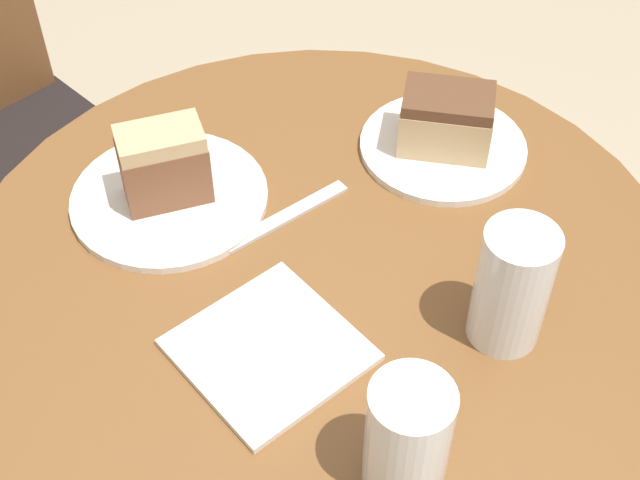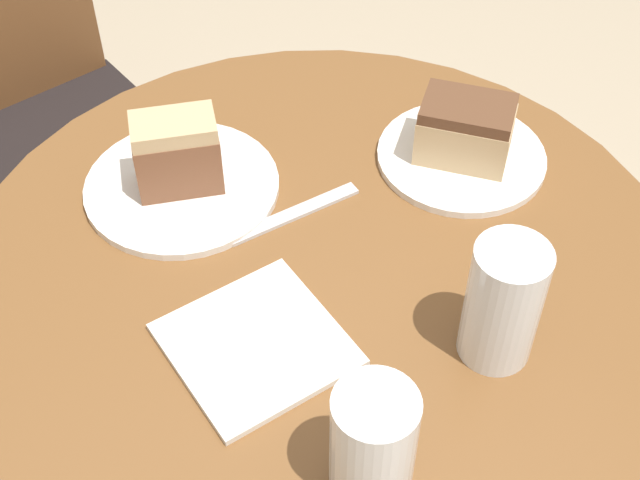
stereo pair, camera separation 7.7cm
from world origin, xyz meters
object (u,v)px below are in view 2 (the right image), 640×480
object	(u,v)px
plate_far	(461,157)
glass_water	(502,309)
chair	(38,121)
cake_slice_far	(465,130)
plate_near	(182,186)
glass_lemonade	(372,450)
cake_slice_near	(177,153)

from	to	relation	value
plate_far	glass_water	bearing A→B (deg)	-130.50
plate_far	glass_water	world-z (taller)	glass_water
chair	cake_slice_far	world-z (taller)	chair
chair	plate_near	xyz separation A→B (m)	(-0.06, -0.61, 0.30)
glass_water	glass_lemonade	bearing A→B (deg)	-171.64
plate_far	glass_water	distance (m)	0.30
chair	plate_far	distance (m)	0.89
chair	glass_water	xyz separation A→B (m)	(0.05, -1.02, 0.36)
plate_far	glass_lemonade	bearing A→B (deg)	-147.22
chair	glass_water	distance (m)	1.09
chair	plate_far	world-z (taller)	chair
plate_far	cake_slice_near	bearing A→B (deg)	148.22
cake_slice_near	glass_lemonade	world-z (taller)	glass_lemonade
cake_slice_near	cake_slice_far	size ratio (longest dim) A/B	0.85
plate_near	cake_slice_near	bearing A→B (deg)	0.00
plate_near	cake_slice_far	size ratio (longest dim) A/B	1.74
glass_lemonade	cake_slice_near	bearing A→B (deg)	77.84
plate_far	cake_slice_near	world-z (taller)	cake_slice_near
chair	cake_slice_far	size ratio (longest dim) A/B	6.53
plate_near	plate_far	size ratio (longest dim) A/B	1.12
cake_slice_near	glass_water	bearing A→B (deg)	-75.19
chair	cake_slice_near	bearing A→B (deg)	-93.54
plate_far	cake_slice_far	distance (m)	0.04
cake_slice_near	glass_water	distance (m)	0.42
plate_near	cake_slice_near	xyz separation A→B (m)	(0.00, 0.00, 0.05)
cake_slice_near	glass_water	xyz separation A→B (m)	(0.11, -0.41, 0.00)
chair	glass_lemonade	world-z (taller)	glass_lemonade
cake_slice_far	cake_slice_near	bearing A→B (deg)	148.22
chair	cake_slice_far	xyz separation A→B (m)	(0.24, -0.80, 0.35)
plate_near	cake_slice_far	world-z (taller)	cake_slice_far
plate_near	glass_lemonade	bearing A→B (deg)	-102.16
chair	plate_near	distance (m)	0.69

